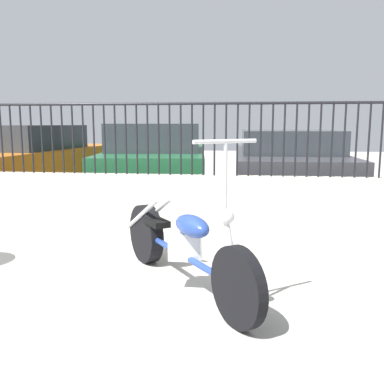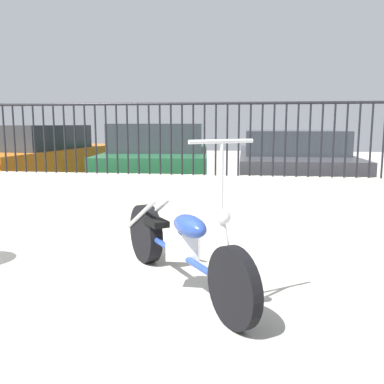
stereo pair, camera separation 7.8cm
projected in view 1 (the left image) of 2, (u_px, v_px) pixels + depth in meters
ground_plane at (20, 296)px, 3.62m from camera, size 40.00×40.00×0.00m
low_wall at (107, 202)px, 5.84m from camera, size 8.68×0.18×0.77m
fence_railing at (104, 130)px, 5.68m from camera, size 8.68×0.04×0.94m
motorcycle_blue at (177, 243)px, 3.85m from camera, size 1.49×2.00×1.34m
car_orange at (31, 159)px, 8.85m from camera, size 2.26×4.76×1.41m
car_green at (157, 160)px, 8.67m from camera, size 2.36×4.78×1.44m
car_dark_grey at (286, 164)px, 8.19m from camera, size 1.99×4.56×1.32m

